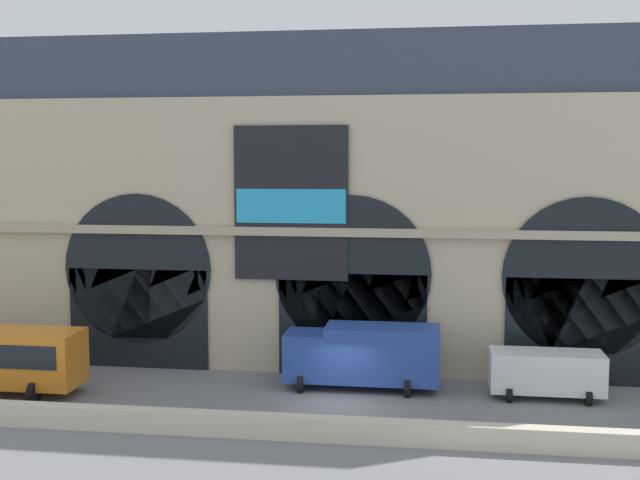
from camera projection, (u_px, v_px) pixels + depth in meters
ground_plane at (341, 405)px, 35.65m from camera, size 200.00×200.00×0.00m
quay_parapet_wall at (328, 429)px, 31.13m from camera, size 90.00×0.70×0.95m
station_building at (358, 207)px, 42.14m from camera, size 48.25×5.44×17.68m
box_truck_center at (364, 354)px, 38.05m from camera, size 7.50×2.91×3.12m
van_mideast at (546, 372)px, 36.63m from camera, size 5.20×2.48×2.20m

